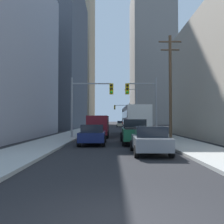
{
  "coord_description": "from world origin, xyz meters",
  "views": [
    {
      "loc": [
        -0.2,
        -4.3,
        1.9
      ],
      "look_at": [
        0.0,
        39.75,
        3.22
      ],
      "focal_mm": 39.37,
      "sensor_mm": 36.0,
      "label": 1
    }
  ],
  "objects_px": {
    "pickup_truck_green": "(134,132)",
    "traffic_signal_near_left": "(89,97)",
    "sedan_grey": "(149,140)",
    "sedan_beige": "(120,124)",
    "traffic_signal_far_right": "(122,111)",
    "city_bus": "(133,119)",
    "sedan_black": "(100,127)",
    "traffic_signal_near_right": "(142,98)",
    "cargo_van_maroon": "(97,125)",
    "sedan_navy": "(92,134)",
    "sedan_white": "(101,126)"
  },
  "relations": [
    {
      "from": "pickup_truck_green",
      "to": "traffic_signal_near_left",
      "type": "relative_size",
      "value": 0.91
    },
    {
      "from": "pickup_truck_green",
      "to": "sedan_grey",
      "type": "height_order",
      "value": "pickup_truck_green"
    },
    {
      "from": "pickup_truck_green",
      "to": "sedan_beige",
      "type": "relative_size",
      "value": 1.29
    },
    {
      "from": "traffic_signal_far_right",
      "to": "city_bus",
      "type": "bearing_deg",
      "value": -89.81
    },
    {
      "from": "sedan_black",
      "to": "traffic_signal_near_right",
      "type": "height_order",
      "value": "traffic_signal_near_right"
    },
    {
      "from": "traffic_signal_near_left",
      "to": "sedan_grey",
      "type": "bearing_deg",
      "value": -68.03
    },
    {
      "from": "pickup_truck_green",
      "to": "city_bus",
      "type": "bearing_deg",
      "value": 85.11
    },
    {
      "from": "sedan_grey",
      "to": "sedan_beige",
      "type": "bearing_deg",
      "value": 89.95
    },
    {
      "from": "cargo_van_maroon",
      "to": "traffic_signal_near_right",
      "type": "height_order",
      "value": "traffic_signal_near_right"
    },
    {
      "from": "sedan_navy",
      "to": "sedan_beige",
      "type": "height_order",
      "value": "same"
    },
    {
      "from": "sedan_navy",
      "to": "sedan_beige",
      "type": "xyz_separation_m",
      "value": [
        3.55,
        41.56,
        0.0
      ]
    },
    {
      "from": "traffic_signal_far_right",
      "to": "pickup_truck_green",
      "type": "bearing_deg",
      "value": -91.15
    },
    {
      "from": "traffic_signal_far_right",
      "to": "cargo_van_maroon",
      "type": "bearing_deg",
      "value": -96.62
    },
    {
      "from": "sedan_navy",
      "to": "traffic_signal_near_right",
      "type": "xyz_separation_m",
      "value": [
        4.48,
        5.59,
        3.24
      ]
    },
    {
      "from": "cargo_van_maroon",
      "to": "traffic_signal_far_right",
      "type": "xyz_separation_m",
      "value": [
        4.08,
        35.16,
        2.76
      ]
    },
    {
      "from": "sedan_grey",
      "to": "pickup_truck_green",
      "type": "bearing_deg",
      "value": 92.49
    },
    {
      "from": "sedan_beige",
      "to": "traffic_signal_near_right",
      "type": "xyz_separation_m",
      "value": [
        0.92,
        -35.96,
        3.24
      ]
    },
    {
      "from": "sedan_beige",
      "to": "city_bus",
      "type": "bearing_deg",
      "value": -88.76
    },
    {
      "from": "sedan_black",
      "to": "sedan_white",
      "type": "xyz_separation_m",
      "value": [
        -0.12,
        6.63,
        0.0
      ]
    },
    {
      "from": "sedan_grey",
      "to": "sedan_white",
      "type": "distance_m",
      "value": 28.41
    },
    {
      "from": "pickup_truck_green",
      "to": "traffic_signal_near_right",
      "type": "height_order",
      "value": "traffic_signal_near_right"
    },
    {
      "from": "sedan_navy",
      "to": "traffic_signal_near_left",
      "type": "distance_m",
      "value": 6.53
    },
    {
      "from": "city_bus",
      "to": "sedan_beige",
      "type": "bearing_deg",
      "value": 91.24
    },
    {
      "from": "city_bus",
      "to": "sedan_navy",
      "type": "distance_m",
      "value": 12.64
    },
    {
      "from": "sedan_grey",
      "to": "sedan_beige",
      "type": "distance_m",
      "value": 46.43
    },
    {
      "from": "city_bus",
      "to": "sedan_grey",
      "type": "xyz_separation_m",
      "value": [
        -0.68,
        -16.74,
        -1.16
      ]
    },
    {
      "from": "sedan_black",
      "to": "sedan_white",
      "type": "bearing_deg",
      "value": 91.05
    },
    {
      "from": "sedan_grey",
      "to": "sedan_white",
      "type": "xyz_separation_m",
      "value": [
        -3.74,
        28.16,
        0.0
      ]
    },
    {
      "from": "sedan_grey",
      "to": "sedan_black",
      "type": "xyz_separation_m",
      "value": [
        -3.62,
        21.53,
        0.0
      ]
    },
    {
      "from": "city_bus",
      "to": "traffic_signal_near_right",
      "type": "distance_m",
      "value": 6.62
    },
    {
      "from": "sedan_black",
      "to": "cargo_van_maroon",
      "type": "bearing_deg",
      "value": -89.23
    },
    {
      "from": "traffic_signal_far_right",
      "to": "sedan_black",
      "type": "bearing_deg",
      "value": -99.2
    },
    {
      "from": "cargo_van_maroon",
      "to": "traffic_signal_near_left",
      "type": "bearing_deg",
      "value": -111.55
    },
    {
      "from": "cargo_van_maroon",
      "to": "traffic_signal_near_left",
      "type": "relative_size",
      "value": 0.87
    },
    {
      "from": "sedan_black",
      "to": "traffic_signal_far_right",
      "type": "distance_m",
      "value": 26.48
    },
    {
      "from": "cargo_van_maroon",
      "to": "sedan_beige",
      "type": "relative_size",
      "value": 1.24
    },
    {
      "from": "cargo_van_maroon",
      "to": "traffic_signal_far_right",
      "type": "height_order",
      "value": "traffic_signal_far_right"
    },
    {
      "from": "sedan_black",
      "to": "sedan_navy",
      "type": "bearing_deg",
      "value": -89.62
    },
    {
      "from": "city_bus",
      "to": "sedan_white",
      "type": "relative_size",
      "value": 2.71
    },
    {
      "from": "sedan_navy",
      "to": "sedan_black",
      "type": "xyz_separation_m",
      "value": [
        -0.11,
        16.66,
        0.0
      ]
    },
    {
      "from": "city_bus",
      "to": "sedan_white",
      "type": "xyz_separation_m",
      "value": [
        -4.43,
        11.41,
        -1.16
      ]
    },
    {
      "from": "sedan_black",
      "to": "sedan_grey",
      "type": "bearing_deg",
      "value": -80.45
    },
    {
      "from": "sedan_navy",
      "to": "traffic_signal_far_right",
      "type": "bearing_deg",
      "value": 84.51
    },
    {
      "from": "city_bus",
      "to": "pickup_truck_green",
      "type": "xyz_separation_m",
      "value": [
        -0.94,
        -10.95,
        -1.0
      ]
    },
    {
      "from": "traffic_signal_near_left",
      "to": "traffic_signal_near_right",
      "type": "relative_size",
      "value": 1.0
    },
    {
      "from": "city_bus",
      "to": "traffic_signal_near_right",
      "type": "xyz_separation_m",
      "value": [
        0.28,
        -6.28,
        2.08
      ]
    },
    {
      "from": "traffic_signal_near_right",
      "to": "city_bus",
      "type": "bearing_deg",
      "value": 92.56
    },
    {
      "from": "sedan_grey",
      "to": "sedan_beige",
      "type": "height_order",
      "value": "same"
    },
    {
      "from": "traffic_signal_near_right",
      "to": "sedan_white",
      "type": "bearing_deg",
      "value": 104.9
    },
    {
      "from": "sedan_grey",
      "to": "sedan_navy",
      "type": "bearing_deg",
      "value": 125.77
    }
  ]
}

